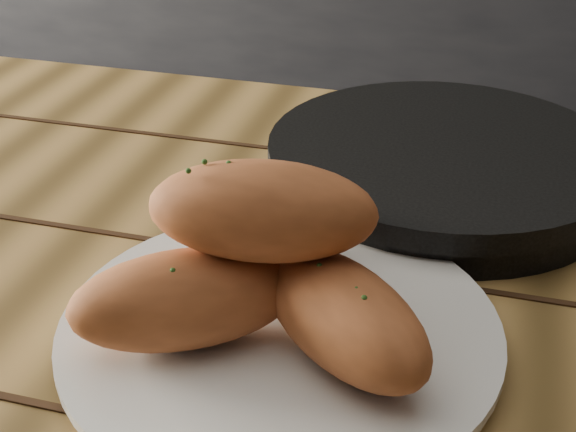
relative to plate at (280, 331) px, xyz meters
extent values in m
cube|color=olive|center=(0.06, 0.00, -0.03)|extent=(1.50, 0.96, 0.04)
cylinder|color=silver|center=(0.00, 0.00, 0.00)|extent=(0.27, 0.27, 0.01)
cylinder|color=silver|center=(0.00, 0.00, 0.00)|extent=(0.30, 0.30, 0.01)
ellipsoid|color=#BE6335|center=(-0.05, -0.03, 0.04)|extent=(0.16, 0.13, 0.06)
ellipsoid|color=#BE6335|center=(0.05, -0.02, 0.04)|extent=(0.15, 0.15, 0.06)
ellipsoid|color=#BE6335|center=(0.00, 0.05, 0.04)|extent=(0.08, 0.14, 0.06)
ellipsoid|color=#BE6335|center=(-0.01, 0.00, 0.10)|extent=(0.15, 0.09, 0.06)
cylinder|color=black|center=(0.08, 0.26, 0.01)|extent=(0.31, 0.31, 0.03)
cylinder|color=black|center=(0.08, 0.26, 0.03)|extent=(0.32, 0.32, 0.02)
camera|label=1|loc=(0.12, -0.42, 0.34)|focal=50.00mm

